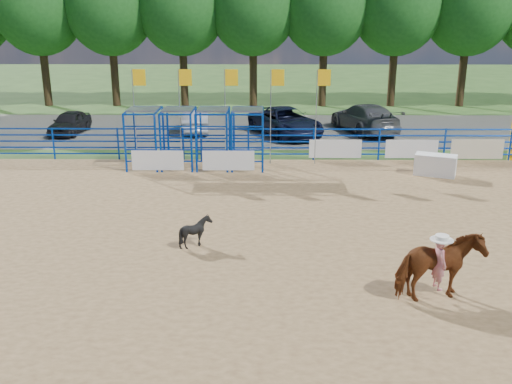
% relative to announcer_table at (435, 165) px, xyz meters
% --- Properties ---
extents(ground, '(120.00, 120.00, 0.00)m').
position_rel_announcer_table_xyz_m(ground, '(-7.87, -7.45, -0.46)').
color(ground, '#3C6127').
rests_on(ground, ground).
extents(arena_dirt, '(30.00, 20.00, 0.02)m').
position_rel_announcer_table_xyz_m(arena_dirt, '(-7.87, -7.45, -0.45)').
color(arena_dirt, '#A07D50').
rests_on(arena_dirt, ground).
extents(gravel_strip, '(40.00, 10.00, 0.01)m').
position_rel_announcer_table_xyz_m(gravel_strip, '(-7.87, 9.55, -0.46)').
color(gravel_strip, slate).
rests_on(gravel_strip, ground).
extents(announcer_table, '(1.82, 1.34, 0.88)m').
position_rel_announcer_table_xyz_m(announcer_table, '(0.00, 0.00, 0.00)').
color(announcer_table, white).
rests_on(announcer_table, arena_dirt).
extents(horse_and_rider, '(2.17, 1.41, 2.27)m').
position_rel_announcer_table_xyz_m(horse_and_rider, '(-3.11, -10.86, 0.45)').
color(horse_and_rider, brown).
rests_on(horse_and_rider, arena_dirt).
extents(calf, '(0.97, 0.89, 0.92)m').
position_rel_announcer_table_xyz_m(calf, '(-9.17, -7.67, 0.02)').
color(calf, black).
rests_on(calf, arena_dirt).
extents(car_a, '(1.72, 3.78, 1.26)m').
position_rel_announcer_table_xyz_m(car_a, '(-18.01, 8.42, 0.18)').
color(car_a, black).
rests_on(car_a, gravel_strip).
extents(car_b, '(1.75, 4.14, 1.33)m').
position_rel_announcer_table_xyz_m(car_b, '(-10.98, 8.87, 0.21)').
color(car_b, '#989CA0').
rests_on(car_b, gravel_strip).
extents(car_c, '(4.54, 6.02, 1.52)m').
position_rel_announcer_table_xyz_m(car_c, '(-5.95, 8.05, 0.31)').
color(car_c, '#151934').
rests_on(car_c, gravel_strip).
extents(car_d, '(3.69, 5.92, 1.60)m').
position_rel_announcer_table_xyz_m(car_d, '(-1.41, 9.05, 0.35)').
color(car_d, '#5A5A5D').
rests_on(car_d, gravel_strip).
extents(perimeter_fence, '(30.10, 20.10, 1.50)m').
position_rel_announcer_table_xyz_m(perimeter_fence, '(-7.87, -7.45, 0.29)').
color(perimeter_fence, '#0839B5').
rests_on(perimeter_fence, ground).
extents(chute_assembly, '(19.32, 2.41, 4.20)m').
position_rel_announcer_table_xyz_m(chute_assembly, '(-9.77, 1.39, 0.80)').
color(chute_assembly, '#0839B5').
rests_on(chute_assembly, ground).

